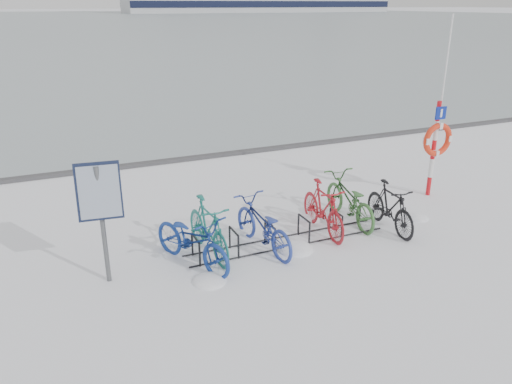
# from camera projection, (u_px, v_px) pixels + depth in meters

# --- Properties ---
(ground) EXTENTS (900.00, 900.00, 0.00)m
(ground) POSITION_uv_depth(u_px,v_px,m) (287.00, 242.00, 9.53)
(ground) COLOR white
(ground) RESTS_ON ground
(ice_sheet) EXTENTS (400.00, 298.00, 0.02)m
(ice_sheet) POSITION_uv_depth(u_px,v_px,m) (41.00, 19.00, 142.35)
(ice_sheet) COLOR #99A7AC
(ice_sheet) RESTS_ON ground
(quay_edge) EXTENTS (400.00, 0.25, 0.10)m
(quay_edge) POSITION_uv_depth(u_px,v_px,m) (196.00, 158.00, 14.57)
(quay_edge) COLOR #3F3F42
(quay_edge) RESTS_ON ground
(bike_rack) EXTENTS (4.00, 0.48, 0.46)m
(bike_rack) POSITION_uv_depth(u_px,v_px,m) (287.00, 234.00, 9.47)
(bike_rack) COLOR black
(bike_rack) RESTS_ON ground
(info_board) EXTENTS (0.70, 0.33, 2.03)m
(info_board) POSITION_uv_depth(u_px,v_px,m) (100.00, 199.00, 7.68)
(info_board) COLOR #595B5E
(info_board) RESTS_ON ground
(lifebuoy_station) EXTENTS (0.78, 0.22, 4.07)m
(lifebuoy_station) POSITION_uv_depth(u_px,v_px,m) (437.00, 140.00, 11.36)
(lifebuoy_station) COLOR red
(lifebuoy_station) RESTS_ON ground
(bike_0) EXTENTS (1.35, 2.01, 1.00)m
(bike_0) POSITION_uv_depth(u_px,v_px,m) (192.00, 238.00, 8.58)
(bike_0) COLOR navy
(bike_0) RESTS_ON ground
(bike_1) EXTENTS (0.64, 1.81, 1.07)m
(bike_1) POSITION_uv_depth(u_px,v_px,m) (208.00, 226.00, 8.94)
(bike_1) COLOR #1C7067
(bike_1) RESTS_ON ground
(bike_2) EXTENTS (0.90, 1.92, 0.97)m
(bike_2) POSITION_uv_depth(u_px,v_px,m) (263.00, 224.00, 9.17)
(bike_2) COLOR #263993
(bike_2) RESTS_ON ground
(bike_3) EXTENTS (0.61, 1.77, 1.05)m
(bike_3) POSITION_uv_depth(u_px,v_px,m) (323.00, 207.00, 9.83)
(bike_3) COLOR #AC1B23
(bike_3) RESTS_ON ground
(bike_4) EXTENTS (0.80, 1.97, 1.01)m
(bike_4) POSITION_uv_depth(u_px,v_px,m) (349.00, 198.00, 10.33)
(bike_4) COLOR #386C33
(bike_4) RESTS_ON ground
(bike_5) EXTENTS (0.59, 1.68, 0.99)m
(bike_5) POSITION_uv_depth(u_px,v_px,m) (390.00, 206.00, 9.96)
(bike_5) COLOR black
(bike_5) RESTS_ON ground
(snow_drifts) EXTENTS (5.40, 2.15, 0.24)m
(snow_drifts) POSITION_uv_depth(u_px,v_px,m) (297.00, 242.00, 9.54)
(snow_drifts) COLOR white
(snow_drifts) RESTS_ON ground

